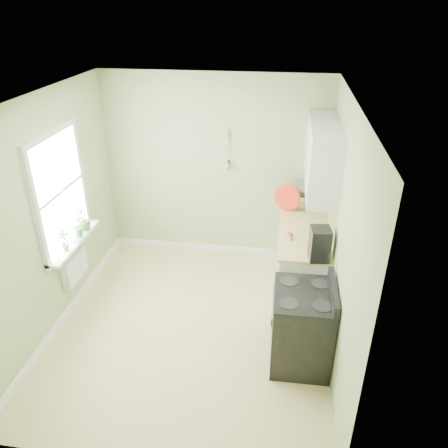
# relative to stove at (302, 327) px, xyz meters

# --- Properties ---
(floor) EXTENTS (3.20, 3.60, 0.02)m
(floor) POSITION_rel_stove_xyz_m (-1.28, 0.35, -0.46)
(floor) COLOR tan
(floor) RESTS_ON ground
(ceiling) EXTENTS (3.20, 3.60, 0.02)m
(ceiling) POSITION_rel_stove_xyz_m (-1.28, 0.35, 2.26)
(ceiling) COLOR white
(ceiling) RESTS_ON wall_back
(wall_back) EXTENTS (3.20, 0.02, 2.70)m
(wall_back) POSITION_rel_stove_xyz_m (-1.28, 2.16, 0.90)
(wall_back) COLOR #A3B77C
(wall_back) RESTS_ON floor
(wall_left) EXTENTS (0.02, 3.60, 2.70)m
(wall_left) POSITION_rel_stove_xyz_m (-2.89, 0.35, 0.90)
(wall_left) COLOR #A3B77C
(wall_left) RESTS_ON floor
(wall_right) EXTENTS (0.02, 3.60, 2.70)m
(wall_right) POSITION_rel_stove_xyz_m (0.33, 0.35, 0.90)
(wall_right) COLOR #A3B77C
(wall_right) RESTS_ON floor
(base_cabinets) EXTENTS (0.60, 1.60, 0.87)m
(base_cabinets) POSITION_rel_stove_xyz_m (0.02, 1.35, -0.01)
(base_cabinets) COLOR white
(base_cabinets) RESTS_ON floor
(countertop) EXTENTS (0.64, 1.60, 0.04)m
(countertop) POSITION_rel_stove_xyz_m (0.01, 1.35, 0.44)
(countertop) COLOR beige
(countertop) RESTS_ON base_cabinets
(upper_cabinets) EXTENTS (0.35, 1.40, 0.80)m
(upper_cabinets) POSITION_rel_stove_xyz_m (0.15, 1.45, 1.40)
(upper_cabinets) COLOR white
(upper_cabinets) RESTS_ON wall_right
(window) EXTENTS (0.06, 1.14, 1.44)m
(window) POSITION_rel_stove_xyz_m (-2.86, 0.65, 1.10)
(window) COLOR white
(window) RESTS_ON wall_left
(window_sill) EXTENTS (0.18, 1.14, 0.04)m
(window_sill) POSITION_rel_stove_xyz_m (-2.79, 0.65, 0.43)
(window_sill) COLOR white
(window_sill) RESTS_ON wall_left
(radiator) EXTENTS (0.12, 0.50, 0.35)m
(radiator) POSITION_rel_stove_xyz_m (-2.82, 0.60, 0.10)
(radiator) COLOR white
(radiator) RESTS_ON wall_left
(wall_utensils) EXTENTS (0.02, 0.14, 0.58)m
(wall_utensils) POSITION_rel_stove_xyz_m (-1.08, 2.13, 1.12)
(wall_utensils) COLOR beige
(wall_utensils) RESTS_ON wall_back
(stove) EXTENTS (0.65, 0.73, 1.01)m
(stove) POSITION_rel_stove_xyz_m (0.00, 0.00, 0.00)
(stove) COLOR black
(stove) RESTS_ON floor
(stand_mixer) EXTENTS (0.32, 0.38, 0.42)m
(stand_mixer) POSITION_rel_stove_xyz_m (-0.03, 2.09, 0.64)
(stand_mixer) COLOR #B2B2B7
(stand_mixer) RESTS_ON countertop
(kettle) EXTENTS (0.20, 0.12, 0.20)m
(kettle) POSITION_rel_stove_xyz_m (-0.15, 2.07, 0.56)
(kettle) COLOR silver
(kettle) RESTS_ON countertop
(coffee_maker) EXTENTS (0.25, 0.27, 0.38)m
(coffee_maker) POSITION_rel_stove_xyz_m (0.15, 0.65, 0.64)
(coffee_maker) COLOR black
(coffee_maker) RESTS_ON countertop
(red_tray) EXTENTS (0.37, 0.21, 0.37)m
(red_tray) POSITION_rel_stove_xyz_m (-0.23, 1.88, 0.65)
(red_tray) COLOR red
(red_tray) RESTS_ON countertop
(jar) EXTENTS (0.08, 0.08, 0.08)m
(jar) POSITION_rel_stove_xyz_m (-0.17, 1.05, 0.50)
(jar) COLOR #B0A390
(jar) RESTS_ON countertop
(plant_a) EXTENTS (0.17, 0.14, 0.27)m
(plant_a) POSITION_rel_stove_xyz_m (-2.78, 0.41, 0.58)
(plant_a) COLOR #3C642A
(plant_a) RESTS_ON window_sill
(plant_b) EXTENTS (0.19, 0.21, 0.30)m
(plant_b) POSITION_rel_stove_xyz_m (-2.78, 0.78, 0.60)
(plant_b) COLOR #3C642A
(plant_b) RESTS_ON window_sill
(plant_c) EXTENTS (0.23, 0.23, 0.30)m
(plant_c) POSITION_rel_stove_xyz_m (-2.78, 0.95, 0.60)
(plant_c) COLOR #3C642A
(plant_c) RESTS_ON window_sill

